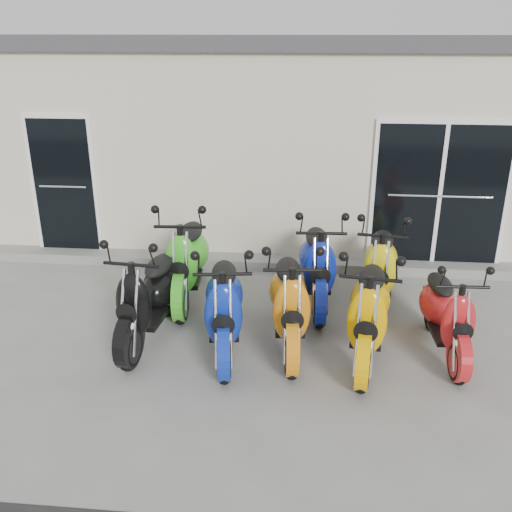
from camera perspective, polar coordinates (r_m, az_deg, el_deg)
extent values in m
plane|color=gray|center=(7.24, -0.46, -7.30)|extent=(80.00, 80.00, 0.00)
cube|color=beige|center=(11.66, 2.20, 12.38)|extent=(14.00, 6.00, 3.20)
cube|color=#3F3F42|center=(11.50, 2.33, 20.66)|extent=(14.20, 6.20, 0.16)
cube|color=gray|center=(9.02, 0.86, -0.62)|extent=(14.00, 0.40, 0.15)
cube|color=black|center=(9.56, -18.66, 7.03)|extent=(1.07, 0.08, 2.22)
cube|color=black|center=(8.96, 17.89, 6.18)|extent=(2.02, 0.08, 2.22)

